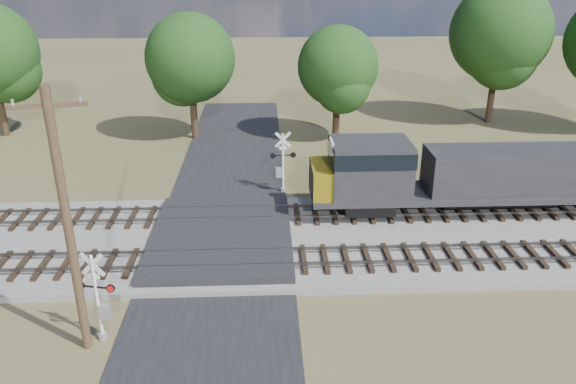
{
  "coord_description": "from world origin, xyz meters",
  "views": [
    {
      "loc": [
        2.25,
        -24.92,
        13.43
      ],
      "look_at": [
        3.44,
        2.0,
        2.14
      ],
      "focal_mm": 35.0,
      "sensor_mm": 36.0,
      "label": 1
    }
  ],
  "objects_px": {
    "crossing_signal_far": "(282,168)",
    "equipment_shed": "(377,167)",
    "crossing_signal_near": "(100,305)",
    "utility_pole": "(67,221)"
  },
  "relations": [
    {
      "from": "utility_pole",
      "to": "equipment_shed",
      "type": "height_order",
      "value": "utility_pole"
    },
    {
      "from": "crossing_signal_far",
      "to": "utility_pole",
      "type": "xyz_separation_m",
      "value": [
        -7.74,
        -14.62,
        3.59
      ]
    },
    {
      "from": "crossing_signal_near",
      "to": "equipment_shed",
      "type": "xyz_separation_m",
      "value": [
        13.2,
        14.78,
        -0.19
      ]
    },
    {
      "from": "crossing_signal_far",
      "to": "equipment_shed",
      "type": "distance_m",
      "value": 6.02
    },
    {
      "from": "crossing_signal_near",
      "to": "crossing_signal_far",
      "type": "xyz_separation_m",
      "value": [
        7.22,
        14.19,
        0.07
      ]
    },
    {
      "from": "crossing_signal_far",
      "to": "crossing_signal_near",
      "type": "bearing_deg",
      "value": 59.19
    },
    {
      "from": "crossing_signal_near",
      "to": "crossing_signal_far",
      "type": "distance_m",
      "value": 15.92
    },
    {
      "from": "crossing_signal_near",
      "to": "equipment_shed",
      "type": "height_order",
      "value": "crossing_signal_near"
    },
    {
      "from": "crossing_signal_far",
      "to": "equipment_shed",
      "type": "relative_size",
      "value": 0.99
    },
    {
      "from": "crossing_signal_near",
      "to": "utility_pole",
      "type": "height_order",
      "value": "utility_pole"
    }
  ]
}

